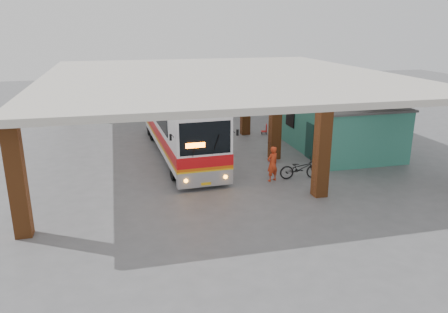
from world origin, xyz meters
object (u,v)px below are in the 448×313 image
coach_bus (179,124)px  red_chair (265,130)px  pedestrian (272,164)px  motorcycle (300,168)px

coach_bus → red_chair: 7.61m
coach_bus → pedestrian: bearing=-59.3°
red_chair → pedestrian: bearing=-95.8°
motorcycle → pedestrian: bearing=95.7°
coach_bus → pedestrian: coach_bus is taller
motorcycle → pedestrian: pedestrian is taller
pedestrian → coach_bus: bearing=-79.2°
coach_bus → motorcycle: bearing=-50.3°
motorcycle → coach_bus: bearing=48.9°
coach_bus → red_chair: (6.63, 3.41, -1.53)m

